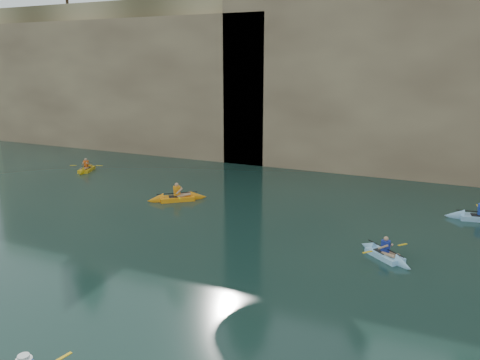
% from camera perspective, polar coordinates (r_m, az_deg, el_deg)
% --- Properties ---
extents(cliff, '(70.00, 16.00, 12.00)m').
position_cam_1_polar(cliff, '(38.25, 17.94, 12.01)').
color(cliff, tan).
rests_on(cliff, ground).
extents(cliff_slab_west, '(26.00, 2.40, 10.56)m').
position_cam_1_polar(cliff_slab_west, '(39.38, -14.61, 11.23)').
color(cliff_slab_west, tan).
rests_on(cliff_slab_west, ground).
extents(cliff_slab_center, '(24.00, 2.40, 11.40)m').
position_cam_1_polar(cliff_slab_center, '(30.69, 19.86, 10.93)').
color(cliff_slab_center, tan).
rests_on(cliff_slab_center, ground).
extents(sea_cave_west, '(4.50, 1.00, 4.00)m').
position_cam_1_polar(sea_cave_west, '(37.92, -12.56, 6.26)').
color(sea_cave_west, black).
rests_on(sea_cave_west, ground).
extents(sea_cave_center, '(3.50, 1.00, 3.20)m').
position_cam_1_polar(sea_cave_center, '(31.62, 8.23, 4.20)').
color(sea_cave_center, black).
rests_on(sea_cave_center, ground).
extents(kayaker_orange, '(2.84, 2.53, 1.18)m').
position_cam_1_polar(kayaker_orange, '(24.53, -7.68, -2.17)').
color(kayaker_orange, orange).
rests_on(kayaker_orange, ground).
extents(kayaker_ltblue_near, '(2.40, 2.17, 1.03)m').
position_cam_1_polar(kayaker_ltblue_near, '(18.20, 17.24, -8.65)').
color(kayaker_ltblue_near, '#98D5FF').
rests_on(kayaker_ltblue_near, ground).
extents(kayaker_yellow, '(2.02, 2.69, 1.08)m').
position_cam_1_polar(kayaker_yellow, '(32.51, -18.21, 1.27)').
color(kayaker_yellow, gold).
rests_on(kayaker_yellow, ground).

